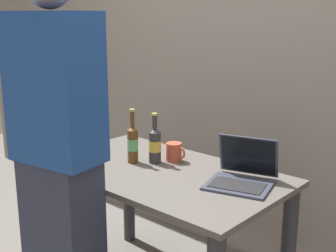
# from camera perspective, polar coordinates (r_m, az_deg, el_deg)

# --- Properties ---
(desk) EXTENTS (1.32, 0.76, 0.75)m
(desk) POSITION_cam_1_polar(r_m,az_deg,el_deg) (2.45, -0.93, -9.04)
(desk) COLOR #56514C
(desk) RESTS_ON ground
(laptop) EXTENTS (0.37, 0.38, 0.22)m
(laptop) POSITION_cam_1_polar(r_m,az_deg,el_deg) (2.23, 9.40, -6.07)
(laptop) COLOR #383D4C
(laptop) RESTS_ON desk
(beer_bottle_green) EXTENTS (0.07, 0.07, 0.28)m
(beer_bottle_green) POSITION_cam_1_polar(r_m,az_deg,el_deg) (2.48, -1.69, -2.34)
(beer_bottle_green) COLOR #333333
(beer_bottle_green) RESTS_ON desk
(beer_bottle_dark) EXTENTS (0.06, 0.06, 0.31)m
(beer_bottle_dark) POSITION_cam_1_polar(r_m,az_deg,el_deg) (2.49, -4.52, -2.16)
(beer_bottle_dark) COLOR brown
(beer_bottle_dark) RESTS_ON desk
(person_figure) EXTENTS (0.44, 0.33, 1.80)m
(person_figure) POSITION_cam_1_polar(r_m,az_deg,el_deg) (2.09, -13.69, -4.27)
(person_figure) COLOR #2D3347
(person_figure) RESTS_ON ground
(coffee_mug) EXTENTS (0.13, 0.09, 0.11)m
(coffee_mug) POSITION_cam_1_polar(r_m,az_deg,el_deg) (2.52, 0.81, -3.34)
(coffee_mug) COLOR #BF4C33
(coffee_mug) RESTS_ON desk
(back_wall) EXTENTS (6.00, 0.10, 2.60)m
(back_wall) POSITION_cam_1_polar(r_m,az_deg,el_deg) (2.84, 9.10, 8.76)
(back_wall) COLOR gray
(back_wall) RESTS_ON ground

